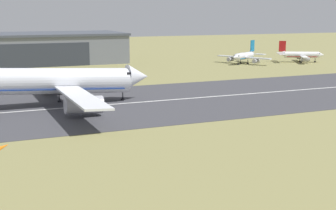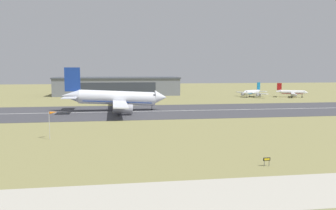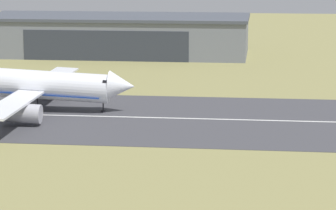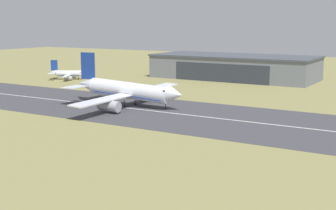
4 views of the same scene
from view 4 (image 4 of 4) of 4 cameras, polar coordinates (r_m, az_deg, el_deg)
ground_plane at (r=103.82m, az=-14.56°, el=-5.99°), size 654.38×654.38×0.00m
runway_strip at (r=146.02m, az=0.75°, el=-1.04°), size 414.38×46.15×0.06m
runway_centreline at (r=146.01m, az=0.75°, el=-1.02°), size 372.94×0.70×0.01m
hangar_building at (r=238.41m, az=8.05°, el=4.62°), size 81.50×33.80×11.88m
airplane_landing at (r=159.02m, az=-4.84°, el=1.71°), size 42.58×57.94×17.63m
airplane_parked_east at (r=238.31m, az=-12.08°, el=3.75°), size 19.05×19.40×9.68m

